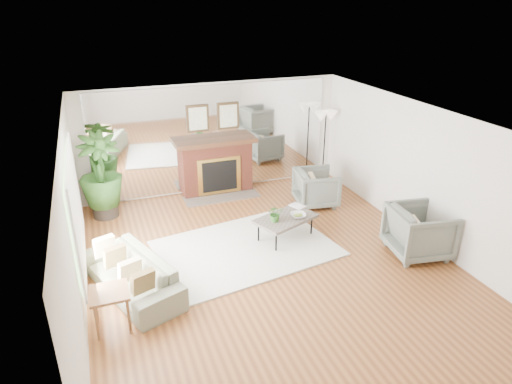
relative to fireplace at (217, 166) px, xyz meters
name	(u,v)px	position (x,y,z in m)	size (l,w,h in m)	color
ground	(270,263)	(0.00, -3.26, -0.66)	(7.00, 7.00, 0.00)	brown
wall_left	(74,227)	(-2.99, -3.26, 0.59)	(0.02, 7.00, 2.50)	silver
wall_right	(422,174)	(2.99, -3.26, 0.59)	(0.02, 7.00, 2.50)	silver
wall_back	(213,138)	(0.00, 0.23, 0.59)	(6.00, 0.02, 2.50)	silver
mirror_panel	(213,138)	(0.00, 0.21, 0.59)	(5.40, 0.04, 2.40)	silver
window_panel	(75,209)	(-2.96, -2.86, 0.69)	(0.04, 2.40, 1.50)	#B2E09E
fireplace	(217,166)	(0.00, 0.00, 0.00)	(1.85, 0.83, 2.05)	maroon
area_rug	(246,248)	(-0.23, -2.68, -0.64)	(3.04, 2.17, 0.03)	silver
coffee_table	(286,219)	(0.59, -2.57, -0.25)	(1.29, 1.03, 0.45)	#60554C
sofa	(131,275)	(-2.30, -3.26, -0.37)	(2.01, 0.79, 0.59)	gray
armchair_back	(316,188)	(1.84, -1.39, -0.26)	(0.85, 0.88, 0.80)	slate
armchair_front	(419,231)	(2.57, -3.88, -0.21)	(0.96, 0.99, 0.90)	slate
side_table	(110,297)	(-2.65, -4.03, -0.17)	(0.52, 0.52, 0.59)	brown
potted_ficus	(100,174)	(-2.53, -0.39, 0.29)	(1.03, 1.03, 1.78)	black
floor_lamp	(326,122)	(2.61, -0.25, 0.84)	(0.57, 0.32, 1.76)	black
tabletop_plant	(275,213)	(0.35, -2.65, -0.05)	(0.29, 0.25, 0.32)	#366826
fruit_bowl	(298,215)	(0.82, -2.64, -0.17)	(0.28, 0.28, 0.07)	brown
book	(294,208)	(0.89, -2.27, -0.20)	(0.22, 0.30, 0.02)	brown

